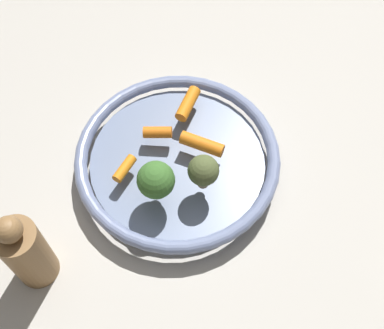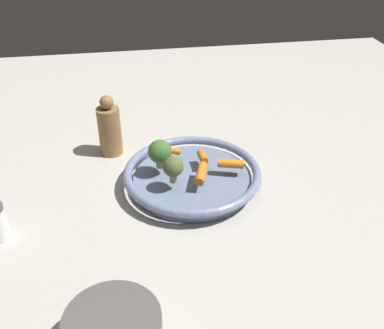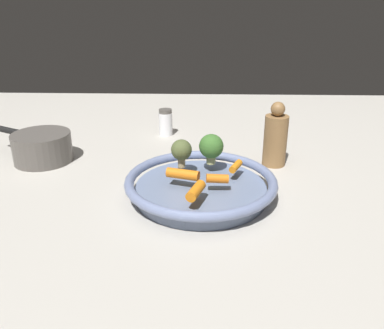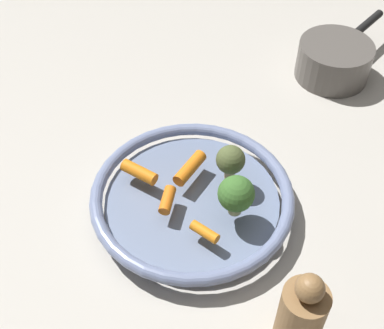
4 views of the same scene
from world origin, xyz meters
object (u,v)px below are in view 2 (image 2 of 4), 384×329
at_px(broccoli_floret_edge, 160,152).
at_px(serving_bowl, 192,177).
at_px(broccoli_floret_mid, 173,167).
at_px(pepper_mill, 110,129).
at_px(baby_carrot_right, 201,174).
at_px(baby_carrot_near_rim, 202,157).
at_px(baby_carrot_left, 172,151).
at_px(baby_carrot_center, 231,164).

bearing_deg(broccoli_floret_edge, serving_bowl, -16.93).
xyz_separation_m(broccoli_floret_mid, pepper_mill, (-0.13, 0.22, -0.01)).
height_order(baby_carrot_right, broccoli_floret_edge, broccoli_floret_edge).
bearing_deg(pepper_mill, broccoli_floret_edge, -54.92).
bearing_deg(baby_carrot_near_rim, baby_carrot_right, -103.19).
relative_size(baby_carrot_right, broccoli_floret_mid, 1.09).
height_order(baby_carrot_near_rim, pepper_mill, pepper_mill).
xyz_separation_m(baby_carrot_near_rim, broccoli_floret_mid, (-0.08, -0.07, 0.03)).
distance_m(baby_carrot_left, baby_carrot_right, 0.12).
height_order(serving_bowl, baby_carrot_near_rim, baby_carrot_near_rim).
xyz_separation_m(broccoli_floret_edge, pepper_mill, (-0.11, 0.15, -0.02)).
relative_size(broccoli_floret_mid, pepper_mill, 0.39).
bearing_deg(baby_carrot_right, baby_carrot_near_rim, 76.81).
bearing_deg(broccoli_floret_mid, baby_carrot_right, 5.76).
xyz_separation_m(baby_carrot_near_rim, baby_carrot_center, (0.06, -0.04, 0.00)).
height_order(baby_carrot_left, baby_carrot_right, baby_carrot_right).
bearing_deg(baby_carrot_left, broccoli_floret_mid, -95.63).
xyz_separation_m(baby_carrot_left, baby_carrot_right, (0.05, -0.11, 0.00)).
xyz_separation_m(serving_bowl, baby_carrot_right, (0.01, -0.04, 0.03)).
bearing_deg(baby_carrot_left, pepper_mill, 143.69).
relative_size(baby_carrot_center, broccoli_floret_mid, 0.96).
bearing_deg(baby_carrot_center, broccoli_floret_edge, 169.29).
bearing_deg(baby_carrot_right, baby_carrot_center, 20.71).
bearing_deg(serving_bowl, baby_carrot_center, -5.48).
bearing_deg(baby_carrot_center, pepper_mill, 144.98).
distance_m(broccoli_floret_edge, pepper_mill, 0.19).
bearing_deg(baby_carrot_left, baby_carrot_near_rim, -31.54).
distance_m(baby_carrot_near_rim, broccoli_floret_edge, 0.10).
bearing_deg(baby_carrot_center, baby_carrot_left, 146.53).
distance_m(baby_carrot_right, pepper_mill, 0.28).
xyz_separation_m(baby_carrot_center, broccoli_floret_mid, (-0.13, -0.03, 0.03)).
relative_size(baby_carrot_right, baby_carrot_center, 1.14).
distance_m(baby_carrot_right, broccoli_floret_edge, 0.10).
relative_size(baby_carrot_right, broccoli_floret_edge, 1.00).
xyz_separation_m(baby_carrot_left, pepper_mill, (-0.14, 0.10, 0.02)).
bearing_deg(broccoli_floret_edge, baby_carrot_right, -34.68).
distance_m(baby_carrot_center, broccoli_floret_mid, 0.14).
relative_size(serving_bowl, baby_carrot_center, 5.34).
bearing_deg(baby_carrot_near_rim, baby_carrot_left, 148.46).
bearing_deg(serving_bowl, pepper_mill, 135.28).
relative_size(serving_bowl, broccoli_floret_edge, 4.68).
distance_m(baby_carrot_left, baby_carrot_center, 0.15).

